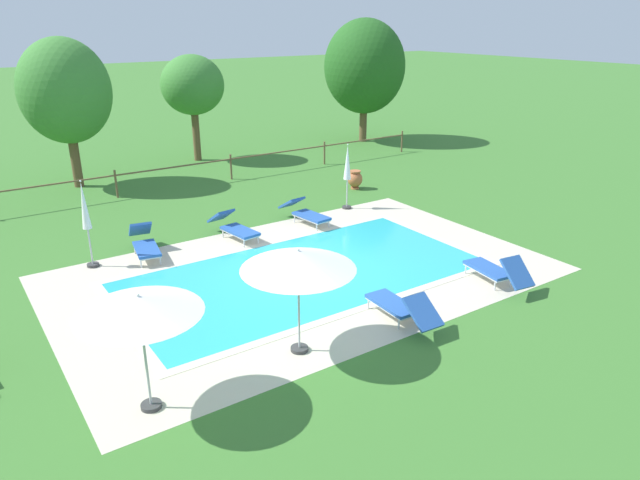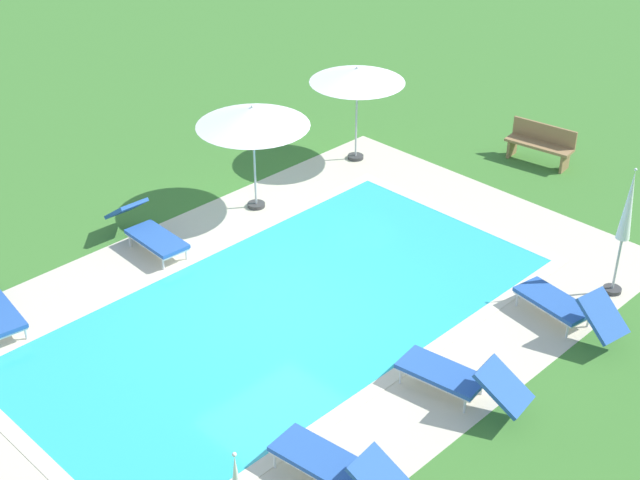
{
  "view_description": "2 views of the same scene",
  "coord_description": "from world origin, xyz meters",
  "px_view_note": "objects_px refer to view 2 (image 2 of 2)",
  "views": [
    {
      "loc": [
        -7.51,
        -11.74,
        6.28
      ],
      "look_at": [
        0.83,
        0.5,
        0.6
      ],
      "focal_mm": 32.56,
      "sensor_mm": 36.0,
      "label": 1
    },
    {
      "loc": [
        8.53,
        9.36,
        8.96
      ],
      "look_at": [
        -1.29,
        -0.43,
        0.7
      ],
      "focal_mm": 51.26,
      "sensor_mm": 36.0,
      "label": 2
    }
  ],
  "objects_px": {
    "sun_lounger_south_near_corner": "(567,306)",
    "patio_umbrella_open_foreground": "(357,76)",
    "sun_lounger_north_far": "(337,465)",
    "wooden_bench_lawn_side": "(541,143)",
    "sun_lounger_north_near_steps": "(459,377)",
    "sun_lounger_north_end": "(148,230)",
    "patio_umbrella_closed_row_mid_west": "(627,216)",
    "patio_umbrella_open_by_bench": "(253,117)"
  },
  "relations": [
    {
      "from": "sun_lounger_north_far",
      "to": "patio_umbrella_closed_row_mid_west",
      "type": "xyz_separation_m",
      "value": [
        -6.69,
        0.24,
        1.17
      ]
    },
    {
      "from": "sun_lounger_north_far",
      "to": "sun_lounger_south_near_corner",
      "type": "relative_size",
      "value": 1.02
    },
    {
      "from": "sun_lounger_north_end",
      "to": "patio_umbrella_closed_row_mid_west",
      "type": "relative_size",
      "value": 0.85
    },
    {
      "from": "patio_umbrella_open_foreground",
      "to": "sun_lounger_north_near_steps",
      "type": "bearing_deg",
      "value": 53.59
    },
    {
      "from": "patio_umbrella_open_by_bench",
      "to": "patio_umbrella_closed_row_mid_west",
      "type": "distance_m",
      "value": 7.15
    },
    {
      "from": "sun_lounger_north_end",
      "to": "patio_umbrella_open_foreground",
      "type": "relative_size",
      "value": 0.93
    },
    {
      "from": "sun_lounger_north_near_steps",
      "to": "patio_umbrella_closed_row_mid_west",
      "type": "relative_size",
      "value": 0.87
    },
    {
      "from": "sun_lounger_north_near_steps",
      "to": "sun_lounger_north_end",
      "type": "distance_m",
      "value": 6.8
    },
    {
      "from": "sun_lounger_north_far",
      "to": "patio_umbrella_closed_row_mid_west",
      "type": "relative_size",
      "value": 0.87
    },
    {
      "from": "sun_lounger_north_near_steps",
      "to": "sun_lounger_north_end",
      "type": "xyz_separation_m",
      "value": [
        0.69,
        -6.76,
        0.0
      ]
    },
    {
      "from": "sun_lounger_north_near_steps",
      "to": "patio_umbrella_closed_row_mid_west",
      "type": "distance_m",
      "value": 4.31
    },
    {
      "from": "sun_lounger_north_end",
      "to": "patio_umbrella_closed_row_mid_west",
      "type": "distance_m",
      "value": 8.56
    },
    {
      "from": "sun_lounger_north_far",
      "to": "patio_umbrella_open_foreground",
      "type": "relative_size",
      "value": 0.96
    },
    {
      "from": "sun_lounger_north_near_steps",
      "to": "patio_umbrella_open_foreground",
      "type": "distance_m",
      "value": 8.41
    },
    {
      "from": "patio_umbrella_open_by_bench",
      "to": "patio_umbrella_closed_row_mid_west",
      "type": "bearing_deg",
      "value": 109.12
    },
    {
      "from": "patio_umbrella_closed_row_mid_west",
      "to": "sun_lounger_south_near_corner",
      "type": "bearing_deg",
      "value": -2.5
    },
    {
      "from": "sun_lounger_north_end",
      "to": "sun_lounger_south_near_corner",
      "type": "distance_m",
      "value": 7.7
    },
    {
      "from": "sun_lounger_north_near_steps",
      "to": "patio_umbrella_open_foreground",
      "type": "height_order",
      "value": "patio_umbrella_open_foreground"
    },
    {
      "from": "wooden_bench_lawn_side",
      "to": "sun_lounger_north_far",
      "type": "bearing_deg",
      "value": 19.34
    },
    {
      "from": "patio_umbrella_closed_row_mid_west",
      "to": "wooden_bench_lawn_side",
      "type": "xyz_separation_m",
      "value": [
        -3.53,
        -3.83,
        -1.06
      ]
    },
    {
      "from": "sun_lounger_north_end",
      "to": "sun_lounger_south_near_corner",
      "type": "xyz_separation_m",
      "value": [
        -3.4,
        6.91,
        0.01
      ]
    },
    {
      "from": "sun_lounger_north_end",
      "to": "sun_lounger_south_near_corner",
      "type": "height_order",
      "value": "sun_lounger_south_near_corner"
    },
    {
      "from": "sun_lounger_north_end",
      "to": "sun_lounger_south_near_corner",
      "type": "relative_size",
      "value": 0.99
    },
    {
      "from": "sun_lounger_north_end",
      "to": "patio_umbrella_closed_row_mid_west",
      "type": "height_order",
      "value": "patio_umbrella_closed_row_mid_west"
    },
    {
      "from": "sun_lounger_north_near_steps",
      "to": "sun_lounger_north_end",
      "type": "bearing_deg",
      "value": -84.18
    },
    {
      "from": "sun_lounger_north_near_steps",
      "to": "sun_lounger_south_near_corner",
      "type": "relative_size",
      "value": 1.02
    },
    {
      "from": "sun_lounger_north_near_steps",
      "to": "sun_lounger_north_end",
      "type": "relative_size",
      "value": 1.03
    },
    {
      "from": "patio_umbrella_open_foreground",
      "to": "sun_lounger_south_near_corner",
      "type": "bearing_deg",
      "value": 72.12
    },
    {
      "from": "sun_lounger_north_far",
      "to": "wooden_bench_lawn_side",
      "type": "relative_size",
      "value": 1.36
    },
    {
      "from": "patio_umbrella_open_by_bench",
      "to": "wooden_bench_lawn_side",
      "type": "bearing_deg",
      "value": 153.62
    },
    {
      "from": "sun_lounger_south_near_corner",
      "to": "patio_umbrella_open_foreground",
      "type": "height_order",
      "value": "patio_umbrella_open_foreground"
    },
    {
      "from": "sun_lounger_north_end",
      "to": "patio_umbrella_open_foreground",
      "type": "height_order",
      "value": "patio_umbrella_open_foreground"
    },
    {
      "from": "sun_lounger_north_near_steps",
      "to": "sun_lounger_north_far",
      "type": "relative_size",
      "value": 0.99
    },
    {
      "from": "patio_umbrella_open_foreground",
      "to": "wooden_bench_lawn_side",
      "type": "xyz_separation_m",
      "value": [
        -2.77,
        3.02,
        -1.5
      ]
    },
    {
      "from": "patio_umbrella_closed_row_mid_west",
      "to": "wooden_bench_lawn_side",
      "type": "height_order",
      "value": "patio_umbrella_closed_row_mid_west"
    },
    {
      "from": "patio_umbrella_open_by_bench",
      "to": "patio_umbrella_closed_row_mid_west",
      "type": "height_order",
      "value": "patio_umbrella_closed_row_mid_west"
    },
    {
      "from": "sun_lounger_north_far",
      "to": "sun_lounger_north_near_steps",
      "type": "bearing_deg",
      "value": 179.19
    },
    {
      "from": "patio_umbrella_open_by_bench",
      "to": "sun_lounger_north_far",
      "type": "bearing_deg",
      "value": 56.16
    },
    {
      "from": "sun_lounger_north_far",
      "to": "sun_lounger_north_end",
      "type": "bearing_deg",
      "value": -105.46
    },
    {
      "from": "sun_lounger_north_near_steps",
      "to": "sun_lounger_north_far",
      "type": "bearing_deg",
      "value": -0.81
    },
    {
      "from": "patio_umbrella_open_by_bench",
      "to": "wooden_bench_lawn_side",
      "type": "xyz_separation_m",
      "value": [
        -5.86,
        2.91,
        -1.51
      ]
    },
    {
      "from": "sun_lounger_north_far",
      "to": "patio_umbrella_open_foreground",
      "type": "bearing_deg",
      "value": -138.43
    }
  ]
}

